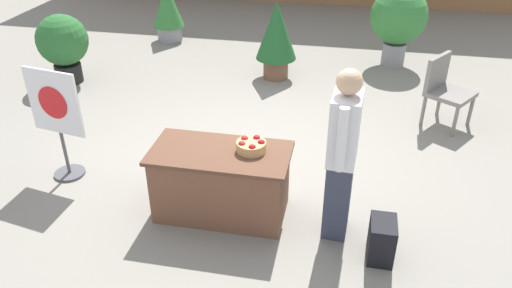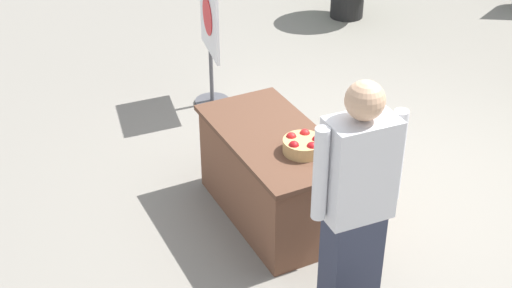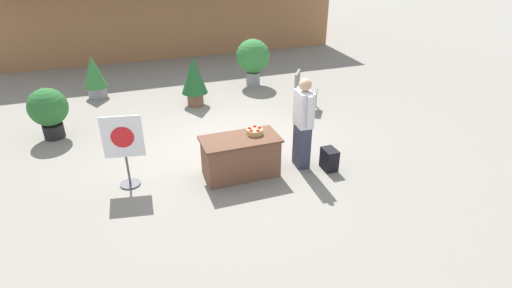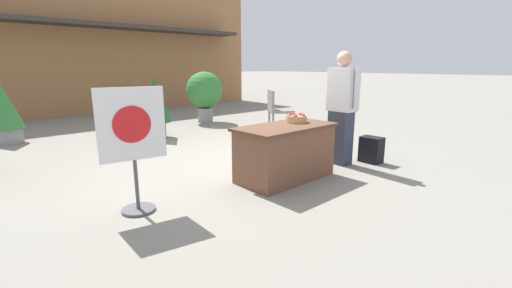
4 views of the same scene
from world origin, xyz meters
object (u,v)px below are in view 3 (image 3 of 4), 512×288
display_table (241,156)px  potted_plant_near_right (94,75)px  potted_plant_far_left (253,58)px  poster_board (124,147)px  potted_plant_far_right (48,109)px  person_visitor (303,123)px  apple_basket (255,131)px  patio_chair (303,88)px  backpack (329,159)px  potted_plant_near_left (194,78)px

display_table → potted_plant_near_right: bearing=115.2°
display_table → potted_plant_far_left: size_ratio=1.03×
display_table → poster_board: 2.05m
display_table → potted_plant_far_right: 4.50m
potted_plant_far_left → poster_board: bearing=-131.4°
person_visitor → poster_board: person_visitor is taller
person_visitor → apple_basket: bearing=-6.1°
patio_chair → potted_plant_near_right: bearing=-174.4°
backpack → potted_plant_near_left: size_ratio=0.32×
patio_chair → potted_plant_far_left: 2.30m
person_visitor → poster_board: size_ratio=1.32×
person_visitor → backpack: (0.44, -0.31, -0.70)m
display_table → backpack: 1.71m
display_table → apple_basket: 0.54m
backpack → patio_chair: (0.86, 2.98, 0.34)m
display_table → apple_basket: bearing=14.4°
apple_basket → potted_plant_far_right: bearing=142.7°
display_table → potted_plant_far_right: size_ratio=1.25×
apple_basket → patio_chair: bearing=48.7°
person_visitor → potted_plant_near_left: 4.05m
potted_plant_near_left → backpack: bearing=-67.9°
display_table → backpack: size_ratio=3.39×
person_visitor → patio_chair: 2.99m
display_table → person_visitor: person_visitor is taller
apple_basket → person_visitor: person_visitor is taller
potted_plant_far_right → apple_basket: bearing=-37.3°
display_table → person_visitor: bearing=-3.6°
display_table → potted_plant_near_left: potted_plant_near_left is taller
potted_plant_near_left → potted_plant_far_left: (1.99, 1.03, 0.09)m
potted_plant_near_left → apple_basket: bearing=-84.7°
display_table → backpack: (1.65, -0.39, -0.17)m
potted_plant_near_right → backpack: bearing=-53.9°
apple_basket → potted_plant_far_left: 5.01m
poster_board → potted_plant_far_right: (-1.43, 2.58, -0.09)m
apple_basket → patio_chair: patio_chair is taller
poster_board → backpack: bearing=89.1°
poster_board → potted_plant_far_right: bearing=-140.7°
apple_basket → potted_plant_near_right: potted_plant_near_right is taller
apple_basket → backpack: 1.55m
apple_basket → potted_plant_far_right: size_ratio=0.26×
potted_plant_near_right → potted_plant_far_left: potted_plant_far_left is taller
potted_plant_far_right → potted_plant_far_left: bearing=19.4°
potted_plant_near_right → display_table: bearing=-64.8°
backpack → potted_plant_far_left: (0.30, 5.19, 0.64)m
potted_plant_far_right → backpack: bearing=-33.1°
display_table → apple_basket: (0.31, 0.08, 0.43)m
display_table → patio_chair: patio_chair is taller
apple_basket → person_visitor: (0.90, -0.15, 0.09)m
backpack → potted_plant_near_left: 4.52m
potted_plant_near_left → potted_plant_far_left: 2.25m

